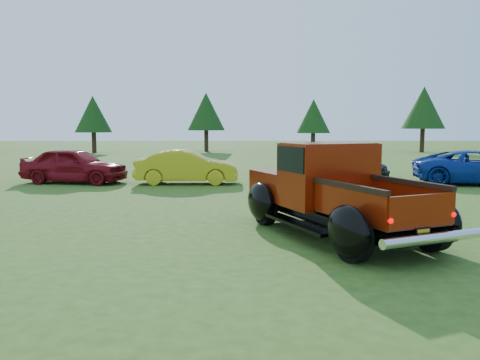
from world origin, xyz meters
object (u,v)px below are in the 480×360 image
Objects in this scene: tree_mid_right at (313,116)px; show_car_grey at (336,165)px; tree_west at (93,114)px; show_car_yellow at (187,167)px; tree_east at (424,108)px; pickup_truck at (328,190)px; tree_mid_left at (206,112)px; show_car_red at (74,165)px; show_car_blue at (478,167)px.

tree_mid_right is 20.78m from show_car_grey.
tree_west is at bearing -176.82° from tree_mid_right.
show_car_yellow is at bearing -111.14° from tree_mid_right.
tree_east reaches higher than pickup_truck.
show_car_yellow is (-17.39, -21.20, -3.03)m from tree_east.
show_car_yellow is at bearing 113.46° from show_car_grey.
show_car_yellow is at bearing 91.64° from pickup_truck.
show_car_yellow is (0.61, -22.70, -2.75)m from tree_mid_left.
tree_east is 30.27m from show_car_red.
show_car_red is (-21.70, -20.90, -2.98)m from tree_east.
show_car_red is (-7.97, 8.42, -0.19)m from pickup_truck.
tree_mid_left is at bearing 1.85° from show_car_yellow.
tree_west is at bearing -178.94° from tree_east.
show_car_red is 1.03× the size of show_car_yellow.
tree_east is at bearing 1.06° from tree_west.
tree_mid_right is (18.00, 1.00, -0.14)m from tree_west.
show_car_grey is (-11.50, -19.99, -3.05)m from tree_east.
show_car_yellow is 0.92× the size of show_car_grey.
pickup_truck is 1.32× the size of show_car_red.
show_car_blue is (-6.56, -21.53, -3.02)m from tree_east.
pickup_truck reaches higher than show_car_grey.
tree_west is 27.01m from tree_east.
tree_east reaches higher than show_car_grey.
tree_west is 0.85× the size of tree_east.
tree_east is at bearing -5.58° from show_car_blue.
pickup_truck is at bearing -125.52° from show_car_red.
tree_west is 9.22m from tree_mid_left.
tree_mid_left is at bearing 1.65° from show_car_red.
pickup_truck is at bearing -65.27° from tree_west.
tree_mid_right is at bearing 4.88° from show_car_grey.
tree_mid_right is 22.29m from show_car_blue.
tree_west is 0.92× the size of tree_mid_left.
show_car_red is 4.32m from show_car_yellow.
show_car_yellow is at bearing 99.63° from show_car_blue.
tree_east reaches higher than show_car_red.
show_car_blue is (2.44, -22.03, -2.34)m from tree_mid_right.
show_car_grey is (2.23, 9.33, -0.26)m from pickup_truck.
tree_mid_left is at bearing 12.53° from tree_west.
show_car_red reaches higher than show_car_blue.
tree_mid_left is 22.87m from show_car_yellow.
tree_east reaches higher than show_car_blue.
tree_mid_right is 24.99m from show_car_red.
tree_mid_left is 1.26× the size of show_car_red.
tree_mid_left is 22.86m from show_car_red.
tree_west is at bearing -167.47° from tree_mid_left.
show_car_blue is (15.14, -0.63, -0.04)m from show_car_red.
tree_mid_left is (9.00, 2.00, 0.27)m from tree_west.
show_car_grey is (6.50, -21.49, -2.78)m from tree_mid_left.
show_car_yellow is at bearing -88.46° from tree_mid_left.
show_car_red is at bearing -75.44° from tree_west.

